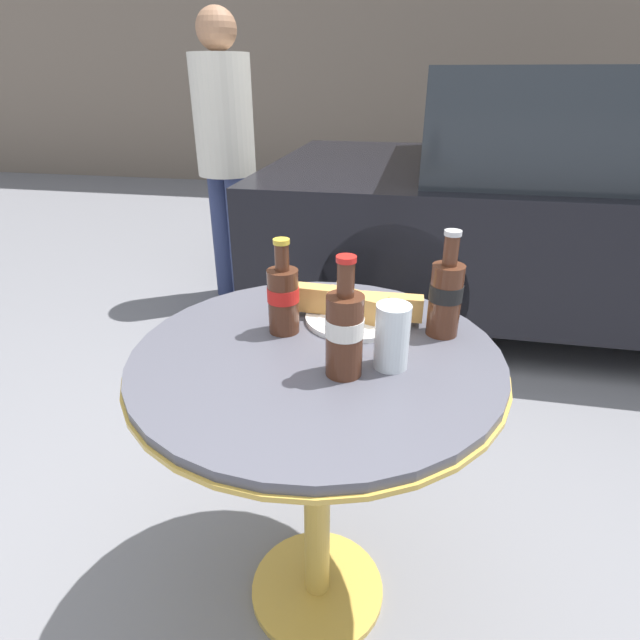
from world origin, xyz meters
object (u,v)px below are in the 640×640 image
(parked_car, at_px, (619,204))
(drinking_glass, at_px, (392,339))
(cola_bottle_left, at_px, (446,295))
(cola_bottle_center, at_px, (283,297))
(lunch_plate_near, at_px, (355,310))
(bistro_table, at_px, (317,406))
(pedestrian, at_px, (226,150))
(cola_bottle_right, at_px, (345,330))

(parked_car, bearing_deg, drinking_glass, -117.15)
(drinking_glass, relative_size, parked_car, 0.03)
(cola_bottle_left, xyz_separation_m, drinking_glass, (-0.10, -0.16, -0.03))
(cola_bottle_center, distance_m, lunch_plate_near, 0.17)
(bistro_table, relative_size, cola_bottle_center, 3.68)
(drinking_glass, bearing_deg, pedestrian, 118.78)
(cola_bottle_right, distance_m, drinking_glass, 0.10)
(cola_bottle_center, relative_size, drinking_glass, 1.62)
(cola_bottle_left, xyz_separation_m, pedestrian, (-1.13, 1.72, 0.05))
(pedestrian, bearing_deg, cola_bottle_left, -56.70)
(lunch_plate_near, bearing_deg, bistro_table, -111.46)
(bistro_table, relative_size, lunch_plate_near, 2.62)
(cola_bottle_right, distance_m, parked_car, 2.52)
(cola_bottle_center, height_order, parked_car, parked_car)
(bistro_table, bearing_deg, cola_bottle_center, 140.60)
(cola_bottle_center, height_order, drinking_glass, cola_bottle_center)
(bistro_table, relative_size, pedestrian, 0.49)
(lunch_plate_near, relative_size, parked_car, 0.07)
(bistro_table, bearing_deg, cola_bottle_right, -48.31)
(drinking_glass, bearing_deg, lunch_plate_near, 116.54)
(lunch_plate_near, relative_size, pedestrian, 0.19)
(drinking_glass, xyz_separation_m, parked_car, (1.11, 2.17, -0.19))
(parked_car, bearing_deg, lunch_plate_near, -121.24)
(cola_bottle_left, distance_m, lunch_plate_near, 0.20)
(drinking_glass, height_order, lunch_plate_near, drinking_glass)
(cola_bottle_right, bearing_deg, pedestrian, 116.28)
(pedestrian, bearing_deg, cola_bottle_right, -63.72)
(bistro_table, xyz_separation_m, drinking_glass, (0.15, -0.03, 0.20))
(drinking_glass, relative_size, pedestrian, 0.08)
(bistro_table, distance_m, cola_bottle_left, 0.36)
(parked_car, bearing_deg, cola_bottle_center, -123.16)
(cola_bottle_center, xyz_separation_m, lunch_plate_near, (0.14, 0.08, -0.05))
(lunch_plate_near, bearing_deg, cola_bottle_left, -7.83)
(bistro_table, bearing_deg, lunch_plate_near, 68.54)
(cola_bottle_left, bearing_deg, cola_bottle_right, -132.53)
(cola_bottle_right, relative_size, pedestrian, 0.15)
(lunch_plate_near, bearing_deg, cola_bottle_center, -151.09)
(cola_bottle_center, xyz_separation_m, parked_car, (1.35, 2.06, -0.21))
(parked_car, bearing_deg, cola_bottle_left, -116.73)
(pedestrian, bearing_deg, lunch_plate_near, -60.98)
(bistro_table, height_order, cola_bottle_center, cola_bottle_center)
(cola_bottle_right, height_order, lunch_plate_near, cola_bottle_right)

